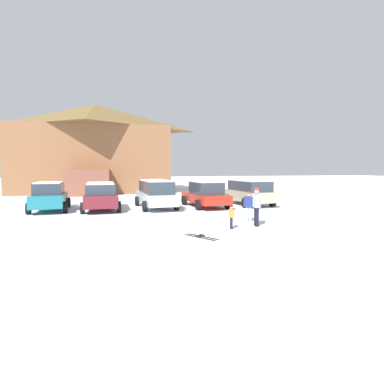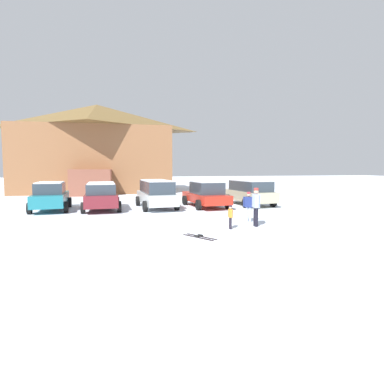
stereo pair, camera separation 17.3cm
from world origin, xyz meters
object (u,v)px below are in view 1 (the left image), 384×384
object	(u,v)px
skier_teen_in_navy_coat	(249,205)
skier_adult_in_blue_parka	(257,205)
parked_maroon_van	(101,195)
parked_red_sedan	(205,194)
parked_beige_suv	(249,192)
skier_child_in_orange_jacket	(231,216)
parked_teal_hatchback	(50,196)
ski_lodge	(96,148)
parked_silver_wagon	(156,193)
pair_of_skis	(201,237)

from	to	relation	value
skier_teen_in_navy_coat	skier_adult_in_blue_parka	xyz separation A→B (m)	(-0.14, -1.08, 0.15)
skier_teen_in_navy_coat	skier_adult_in_blue_parka	size ratio (longest dim) A/B	0.84
parked_maroon_van	parked_red_sedan	size ratio (longest dim) A/B	0.92
parked_beige_suv	skier_child_in_orange_jacket	distance (m)	8.44
parked_teal_hatchback	skier_teen_in_navy_coat	bearing A→B (deg)	-31.92
ski_lodge	parked_red_sedan	size ratio (longest dim) A/B	3.52
parked_maroon_van	skier_child_in_orange_jacket	bearing A→B (deg)	-51.89
parked_silver_wagon	parked_beige_suv	xyz separation A→B (m)	(6.39, 0.12, -0.03)
parked_beige_suv	skier_child_in_orange_jacket	bearing A→B (deg)	-119.24
pair_of_skis	parked_teal_hatchback	bearing A→B (deg)	128.34
parked_beige_suv	skier_teen_in_navy_coat	distance (m)	6.56
ski_lodge	parked_maroon_van	bearing A→B (deg)	-85.11
parked_maroon_van	skier_adult_in_blue_parka	bearing A→B (deg)	-44.79
parked_red_sedan	skier_adult_in_blue_parka	xyz separation A→B (m)	(0.35, -6.74, 0.10)
skier_teen_in_navy_coat	skier_child_in_orange_jacket	xyz separation A→B (m)	(-1.41, -1.38, -0.24)
parked_beige_suv	ski_lodge	bearing A→B (deg)	125.68
ski_lodge	skier_child_in_orange_jacket	world-z (taller)	ski_lodge
parked_red_sedan	skier_teen_in_navy_coat	world-z (taller)	parked_red_sedan
parked_teal_hatchback	parked_red_sedan	bearing A→B (deg)	-3.10
parked_silver_wagon	skier_teen_in_navy_coat	size ratio (longest dim) A/B	3.45
skier_child_in_orange_jacket	skier_adult_in_blue_parka	world-z (taller)	skier_adult_in_blue_parka
parked_maroon_van	parked_silver_wagon	world-z (taller)	parked_silver_wagon
ski_lodge	parked_teal_hatchback	bearing A→B (deg)	-95.99
pair_of_skis	parked_beige_suv	bearing A→B (deg)	55.97
skier_child_in_orange_jacket	skier_adult_in_blue_parka	size ratio (longest dim) A/B	0.59
parked_teal_hatchback	parked_beige_suv	world-z (taller)	parked_beige_suv
parked_silver_wagon	skier_adult_in_blue_parka	world-z (taller)	parked_silver_wagon
ski_lodge	skier_adult_in_blue_parka	size ratio (longest dim) A/B	9.68
parked_red_sedan	parked_beige_suv	xyz separation A→B (m)	(3.19, 0.31, 0.08)
parked_maroon_van	parked_silver_wagon	size ratio (longest dim) A/B	0.87
parked_red_sedan	parked_maroon_van	bearing A→B (deg)	179.48
parked_silver_wagon	skier_adult_in_blue_parka	xyz separation A→B (m)	(3.55, -6.94, -0.00)
parked_maroon_van	pair_of_skis	world-z (taller)	parked_maroon_van
parked_teal_hatchback	parked_silver_wagon	bearing A→B (deg)	-2.93
parked_teal_hatchback	parked_beige_suv	xyz separation A→B (m)	(12.62, -0.20, 0.06)
parked_red_sedan	skier_teen_in_navy_coat	xyz separation A→B (m)	(0.49, -5.67, -0.05)
parked_beige_suv	skier_child_in_orange_jacket	xyz separation A→B (m)	(-4.12, -7.36, -0.36)
pair_of_skis	ski_lodge	bearing A→B (deg)	102.50
parked_maroon_van	skier_teen_in_navy_coat	bearing A→B (deg)	-39.33
parked_maroon_van	skier_teen_in_navy_coat	xyz separation A→B (m)	(6.99, -5.73, -0.10)
skier_teen_in_navy_coat	skier_child_in_orange_jacket	bearing A→B (deg)	-135.63
skier_adult_in_blue_parka	pair_of_skis	xyz separation A→B (m)	(-2.90, -1.45, -0.92)
skier_teen_in_navy_coat	skier_child_in_orange_jacket	world-z (taller)	skier_teen_in_navy_coat
parked_silver_wagon	parked_red_sedan	distance (m)	3.21
parked_beige_suv	skier_adult_in_blue_parka	xyz separation A→B (m)	(-2.84, -7.05, 0.03)
parked_maroon_van	skier_adult_in_blue_parka	distance (m)	9.66
ski_lodge	pair_of_skis	bearing A→B (deg)	-77.50
pair_of_skis	parked_silver_wagon	bearing A→B (deg)	94.42
parked_silver_wagon	parked_beige_suv	world-z (taller)	parked_silver_wagon
ski_lodge	pair_of_skis	size ratio (longest dim) A/B	11.93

